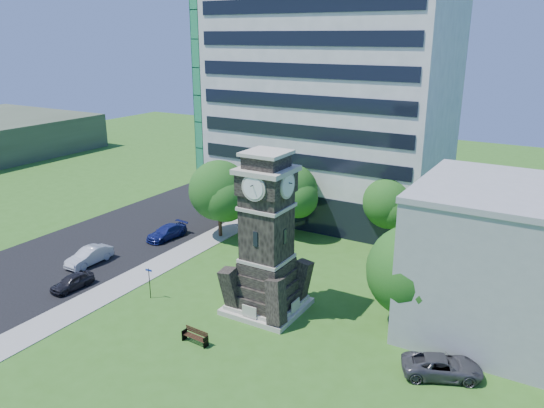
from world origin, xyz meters
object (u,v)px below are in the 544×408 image
Objects in this scene: car_street_north at (167,232)px; car_east_lot at (442,366)px; car_street_south at (72,282)px; street_sign at (149,280)px; park_bench at (196,336)px; car_street_mid at (89,256)px; clock_tower at (267,244)px.

car_east_lot is at bearing -10.81° from car_street_north.
street_sign is at bearing 20.34° from car_street_south.
car_street_mid is at bearing 165.41° from park_bench.
clock_tower reaches higher than street_sign.
clock_tower is 17.00m from car_street_south.
clock_tower reaches higher than car_street_south.
car_street_mid reaches higher than car_street_south.
car_street_north is at bearing 121.59° from street_sign.
street_sign is (-8.84, -3.23, -3.69)m from clock_tower.
car_street_south is 1.88× the size of park_bench.
park_bench is at bearing -1.97° from car_street_south.
car_street_mid is at bearing -96.16° from car_street_north.
car_street_north is (-16.41, 7.30, -4.61)m from clock_tower.
car_east_lot is (28.99, 3.58, 0.05)m from car_street_south.
car_east_lot is at bearing 10.06° from car_street_south.
park_bench is (-1.70, -6.50, -4.75)m from clock_tower.
street_sign is at bearing 158.86° from park_bench.
car_street_mid is (-18.22, -1.12, -4.53)m from clock_tower.
car_east_lot is (13.52, -1.71, -4.61)m from clock_tower.
clock_tower reaches higher than car_east_lot.
clock_tower is 2.53× the size of car_east_lot.
street_sign reaches higher than car_street_south.
car_east_lot reaches higher than park_bench.
car_street_north is at bearing 77.93° from car_street_mid.
car_street_mid is 0.98× the size of car_street_north.
car_street_mid reaches higher than park_bench.
street_sign is at bearing -48.34° from car_street_north.
car_east_lot is at bearing 20.91° from park_bench.
car_street_mid is at bearing 126.29° from car_street_south.
car_street_south is 0.79× the size of car_street_north.
car_street_north is 20.16m from park_bench.
car_street_mid is 8.60m from car_street_north.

